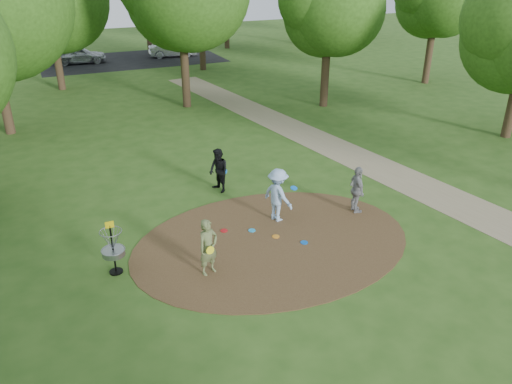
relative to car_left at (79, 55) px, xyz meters
name	(u,v)px	position (x,y,z in m)	size (l,w,h in m)	color
ground	(273,241)	(2.03, -30.05, -0.68)	(100.00, 100.00, 0.00)	#2D5119
dirt_clearing	(273,241)	(2.03, -30.05, -0.67)	(8.40, 8.40, 0.02)	#47301C
footpath	(404,179)	(8.53, -28.05, -0.68)	(2.00, 40.00, 0.01)	#8C7A5B
parking_lot	(132,60)	(4.03, -0.05, -0.68)	(14.00, 8.00, 0.01)	black
player_observer_with_disc	(208,247)	(-0.20, -30.80, 0.11)	(0.67, 0.55, 1.59)	#5D693D
player_throwing_with_disc	(278,195)	(2.76, -28.90, 0.19)	(1.17, 1.28, 1.74)	#94B4DE
player_walking_with_disc	(219,171)	(1.81, -26.13, 0.11)	(0.76, 0.89, 1.59)	black
player_waiting_with_disc	(357,190)	(5.34, -29.46, 0.11)	(0.57, 0.99, 1.59)	gray
disc_ground_cyan	(252,230)	(1.72, -29.24, -0.65)	(0.22, 0.22, 0.02)	#1C9BE0
disc_ground_blue	(304,242)	(2.83, -30.52, -0.65)	(0.22, 0.22, 0.02)	blue
disc_ground_red	(224,231)	(0.93, -28.90, -0.65)	(0.22, 0.22, 0.02)	red
car_left	(79,55)	(0.00, 0.00, 0.00)	(1.61, 4.01, 1.36)	#A3A7AA
car_right	(173,49)	(7.38, -0.27, -0.05)	(1.35, 3.87, 1.27)	#ACAFB4
disc_ground_orange	(276,236)	(2.23, -29.87, -0.65)	(0.22, 0.22, 0.02)	orange
disc_golf_basket	(112,244)	(-2.47, -29.75, 0.19)	(0.63, 0.63, 1.54)	black
tree_ring	(188,20)	(2.67, -20.63, 4.55)	(36.56, 45.72, 8.98)	#332316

